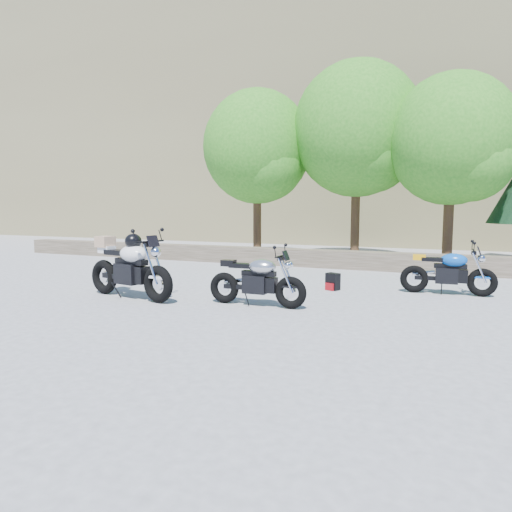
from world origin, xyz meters
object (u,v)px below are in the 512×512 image
(silver_bike, at_px, (257,281))
(blue_bike, at_px, (448,273))
(backpack, at_px, (333,282))
(white_bike, at_px, (129,266))

(silver_bike, bearing_deg, blue_bike, 38.38)
(silver_bike, xyz_separation_m, blue_bike, (3.02, 2.49, -0.00))
(silver_bike, bearing_deg, backpack, 67.42)
(blue_bike, height_order, backpack, blue_bike)
(blue_bike, distance_m, backpack, 2.26)
(white_bike, relative_size, blue_bike, 1.23)
(white_bike, bearing_deg, blue_bike, 38.25)
(silver_bike, height_order, backpack, silver_bike)
(backpack, bearing_deg, blue_bike, 34.04)
(silver_bike, xyz_separation_m, white_bike, (-2.50, -0.34, 0.16))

